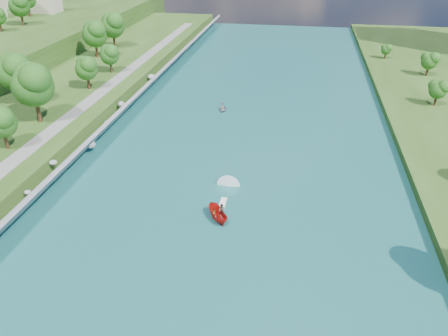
# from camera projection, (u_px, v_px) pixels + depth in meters

# --- Properties ---
(ground) EXTENTS (260.00, 260.00, 0.00)m
(ground) POSITION_uv_depth(u_px,v_px,m) (209.00, 246.00, 54.27)
(ground) COLOR #2D5119
(ground) RESTS_ON ground
(river_water) EXTENTS (55.00, 240.00, 0.10)m
(river_water) POSITION_uv_depth(u_px,v_px,m) (234.00, 169.00, 71.46)
(river_water) COLOR #195D62
(river_water) RESTS_ON ground
(ridge_west) EXTENTS (60.00, 120.00, 9.00)m
(ridge_west) POSITION_uv_depth(u_px,v_px,m) (26.00, 29.00, 146.47)
(ridge_west) COLOR #2D5119
(ridge_west) RESTS_ON ground
(riprap_bank) EXTENTS (3.54, 236.00, 4.05)m
(riprap_bank) POSITION_uv_depth(u_px,v_px,m) (83.00, 148.00, 74.17)
(riprap_bank) COLOR slate
(riprap_bank) RESTS_ON ground
(riverside_path) EXTENTS (3.00, 200.00, 0.10)m
(riverside_path) POSITION_uv_depth(u_px,v_px,m) (47.00, 135.00, 74.72)
(riverside_path) COLOR gray
(riverside_path) RESTS_ON berm_west
(trees_ridge) EXTENTS (12.60, 37.22, 10.64)m
(trees_ridge) POSITION_uv_depth(u_px,v_px,m) (25.00, 4.00, 133.86)
(trees_ridge) COLOR #214913
(trees_ridge) RESTS_ON ridge_west
(motorboat) EXTENTS (3.91, 19.14, 2.14)m
(motorboat) POSITION_uv_depth(u_px,v_px,m) (219.00, 210.00, 59.71)
(motorboat) COLOR #B2140E
(motorboat) RESTS_ON river_water
(raft) EXTENTS (2.53, 3.32, 1.61)m
(raft) POSITION_uv_depth(u_px,v_px,m) (223.00, 109.00, 93.87)
(raft) COLOR gray
(raft) RESTS_ON river_water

